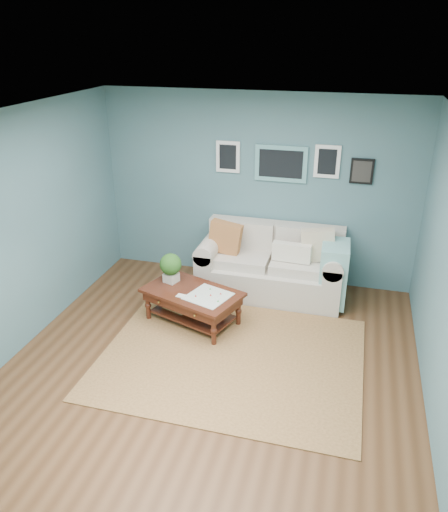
% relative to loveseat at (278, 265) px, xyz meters
% --- Properties ---
extents(room_shell, '(5.00, 5.02, 2.70)m').
position_rel_loveseat_xyz_m(room_shell, '(-0.40, -1.97, 0.93)').
color(room_shell, brown).
rests_on(room_shell, ground).
extents(area_rug, '(2.93, 2.34, 0.01)m').
position_rel_loveseat_xyz_m(area_rug, '(-0.23, -1.69, -0.42)').
color(area_rug, brown).
rests_on(area_rug, ground).
extents(loveseat, '(2.04, 0.93, 1.05)m').
position_rel_loveseat_xyz_m(loveseat, '(0.00, 0.00, 0.00)').
color(loveseat, beige).
rests_on(loveseat, ground).
extents(coffee_table, '(1.36, 1.05, 0.84)m').
position_rel_loveseat_xyz_m(coffee_table, '(-0.96, -1.04, -0.05)').
color(coffee_table, '#36160C').
rests_on(coffee_table, ground).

